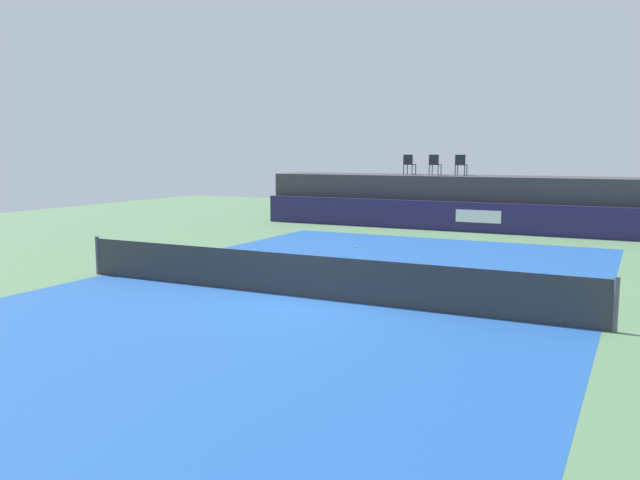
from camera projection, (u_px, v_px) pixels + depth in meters
name	position (u px, v px, depth m)	size (l,w,h in m)	color
ground_plane	(360.00, 275.00, 16.98)	(48.00, 48.00, 0.00)	#4C704C
court_inner	(307.00, 297.00, 14.32)	(12.00, 22.00, 0.00)	#1C478C
sponsor_wall	(463.00, 217.00, 26.19)	(18.00, 0.22, 1.20)	#231E4C
spectator_platform	(474.00, 202.00, 27.72)	(18.00, 2.80, 2.20)	#38383D
spectator_chair_far_left	(409.00, 164.00, 28.82)	(0.47, 0.47, 0.89)	#1E232D
spectator_chair_left	(435.00, 164.00, 28.26)	(0.45, 0.45, 0.89)	#1E232D
spectator_chair_center	(461.00, 164.00, 27.71)	(0.45, 0.45, 0.89)	#1E232D
tennis_net	(306.00, 276.00, 14.26)	(12.40, 0.02, 0.95)	#2D2D2D
net_post_near	(98.00, 255.00, 17.02)	(0.10, 0.10, 1.00)	#4C4C51
net_post_far	(616.00, 305.00, 11.49)	(0.10, 0.10, 1.00)	#4C4C51
tennis_ball	(356.00, 246.00, 21.89)	(0.07, 0.07, 0.07)	#D8EA33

